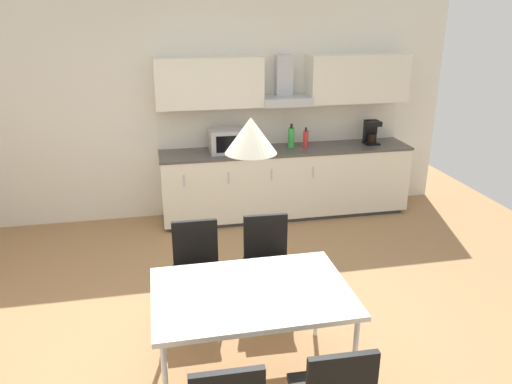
{
  "coord_description": "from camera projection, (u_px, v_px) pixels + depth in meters",
  "views": [
    {
      "loc": [
        -0.47,
        -3.36,
        2.52
      ],
      "look_at": [
        0.36,
        0.68,
        1.0
      ],
      "focal_mm": 35.0,
      "sensor_mm": 36.0,
      "label": 1
    }
  ],
  "objects": [
    {
      "name": "dining_table",
      "position": [
        251.0,
        296.0,
        3.39
      ],
      "size": [
        1.34,
        0.9,
        0.73
      ],
      "color": "silver",
      "rests_on": "ground_plane"
    },
    {
      "name": "chair_far_right",
      "position": [
        267.0,
        256.0,
        4.26
      ],
      "size": [
        0.42,
        0.42,
        0.87
      ],
      "color": "black",
      "rests_on": "ground_plane"
    },
    {
      "name": "bottle_red",
      "position": [
        306.0,
        139.0,
        6.23
      ],
      "size": [
        0.07,
        0.07,
        0.25
      ],
      "color": "red",
      "rests_on": "kitchen_counter"
    },
    {
      "name": "wall_back",
      "position": [
        193.0,
        112.0,
        6.15
      ],
      "size": [
        6.55,
        0.1,
        2.63
      ],
      "primitive_type": "cube",
      "color": "silver",
      "rests_on": "ground_plane"
    },
    {
      "name": "kitchen_counter",
      "position": [
        286.0,
        182.0,
        6.35
      ],
      "size": [
        3.14,
        0.61,
        0.88
      ],
      "color": "#333333",
      "rests_on": "ground_plane"
    },
    {
      "name": "pendant_lamp",
      "position": [
        251.0,
        135.0,
        3.0
      ],
      "size": [
        0.32,
        0.32,
        0.22
      ],
      "primitive_type": "cone",
      "color": "silver"
    },
    {
      "name": "chair_far_left",
      "position": [
        197.0,
        263.0,
        4.15
      ],
      "size": [
        0.4,
        0.4,
        0.87
      ],
      "color": "black",
      "rests_on": "ground_plane"
    },
    {
      "name": "ground_plane",
      "position": [
        229.0,
        340.0,
        4.05
      ],
      "size": [
        8.18,
        8.2,
        0.02
      ],
      "primitive_type": "cube",
      "color": "#9E754C"
    },
    {
      "name": "upper_wall_cabinets",
      "position": [
        285.0,
        81.0,
        6.03
      ],
      "size": [
        3.12,
        0.4,
        0.58
      ],
      "color": "silver"
    },
    {
      "name": "microwave",
      "position": [
        230.0,
        140.0,
        6.01
      ],
      "size": [
        0.48,
        0.35,
        0.28
      ],
      "color": "#ADADB2",
      "rests_on": "kitchen_counter"
    },
    {
      "name": "bottle_green",
      "position": [
        291.0,
        137.0,
        6.22
      ],
      "size": [
        0.08,
        0.08,
        0.3
      ],
      "color": "green",
      "rests_on": "kitchen_counter"
    },
    {
      "name": "coffee_maker",
      "position": [
        371.0,
        132.0,
        6.38
      ],
      "size": [
        0.18,
        0.19,
        0.3
      ],
      "color": "black",
      "rests_on": "kitchen_counter"
    },
    {
      "name": "backsplash_tile",
      "position": [
        281.0,
        124.0,
        6.37
      ],
      "size": [
        3.12,
        0.02,
        0.5
      ],
      "primitive_type": "cube",
      "color": "silver",
      "rests_on": "kitchen_counter"
    }
  ]
}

